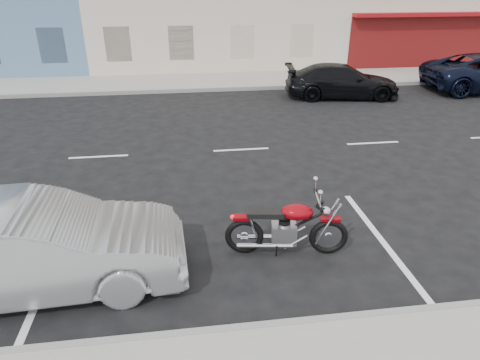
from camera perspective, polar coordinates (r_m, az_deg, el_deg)
The scene contains 7 objects.
ground at distance 12.79m, azimuth 9.08°, elevation 4.46°, with size 120.00×120.00×0.00m, color black.
sidewalk_far at distance 20.65m, azimuth -11.79°, elevation 12.55°, with size 80.00×3.40×0.15m, color gray.
curb_near at distance 6.42m, azimuth -19.30°, elevation -20.16°, with size 80.00×0.12×0.16m, color gray.
curb_far at distance 18.99m, azimuth -12.05°, elevation 11.43°, with size 80.00×0.12×0.16m, color gray.
motorcycle at distance 7.75m, azimuth 12.02°, elevation -6.43°, with size 2.19×0.75×1.10m.
sedan_silver at distance 7.37m, azimuth -25.68°, elevation -8.16°, with size 1.60×4.58×1.51m, color #969A9D.
car_far at distance 18.37m, azimuth 13.42°, elevation 12.72°, with size 1.87×4.59×1.33m, color black.
Camera 1 is at (-3.59, -11.41, 4.53)m, focal length 32.00 mm.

